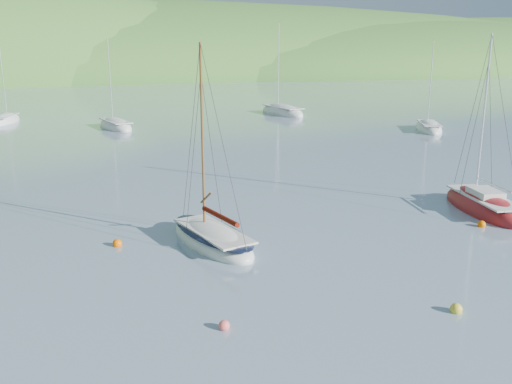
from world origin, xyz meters
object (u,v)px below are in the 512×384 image
object	(u,v)px
daysailer_white	(212,239)
sloop_red	(483,207)
distant_sloop_d	(429,129)
distant_sloop_a	(116,127)
distant_sloop_b	(282,113)
distant_sloop_c	(5,121)

from	to	relation	value
daysailer_white	sloop_red	world-z (taller)	sloop_red
daysailer_white	distant_sloop_d	world-z (taller)	distant_sloop_d
daysailer_white	distant_sloop_d	xyz separation A→B (m)	(31.26, 28.05, -0.05)
distant_sloop_d	distant_sloop_a	bearing A→B (deg)	-176.15
distant_sloop_a	distant_sloop_b	bearing A→B (deg)	1.55
distant_sloop_b	distant_sloop_d	size ratio (longest dim) A/B	1.23
distant_sloop_b	daysailer_white	bearing A→B (deg)	-125.77
distant_sloop_d	distant_sloop_b	bearing A→B (deg)	143.60
distant_sloop_b	distant_sloop_c	bearing A→B (deg)	163.98
daysailer_white	distant_sloop_a	bearing A→B (deg)	77.23
daysailer_white	distant_sloop_c	distance (m)	51.09
distant_sloop_a	distant_sloop_b	xyz separation A→B (m)	(22.35, 6.19, 0.02)
distant_sloop_c	sloop_red	bearing A→B (deg)	-44.30
distant_sloop_a	distant_sloop_d	bearing A→B (deg)	-34.45
distant_sloop_c	distant_sloop_d	distance (m)	49.72
sloop_red	distant_sloop_d	world-z (taller)	sloop_red
sloop_red	distant_sloop_b	xyz separation A→B (m)	(4.74, 45.83, -0.00)
distant_sloop_c	distant_sloop_a	bearing A→B (deg)	-21.87
distant_sloop_b	distant_sloop_d	world-z (taller)	distant_sloop_b
distant_sloop_a	distant_sloop_c	xyz separation A→B (m)	(-12.34, 8.94, -0.01)
distant_sloop_b	distant_sloop_d	distance (m)	21.10
sloop_red	distant_sloop_a	xyz separation A→B (m)	(-17.61, 39.64, -0.03)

